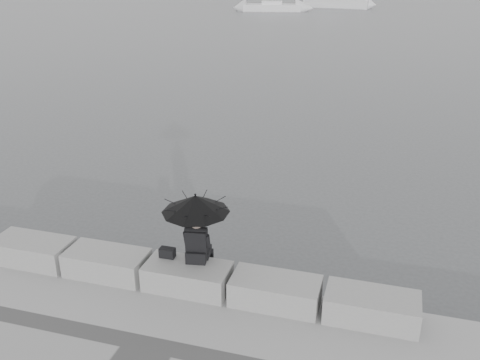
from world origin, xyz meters
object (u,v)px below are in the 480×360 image
(sailboat_left, at_px, (272,6))
(motor_cruiser, at_px, (337,0))
(seated_person, at_px, (196,212))
(dinghy, at_px, (303,8))

(sailboat_left, relative_size, motor_cruiser, 1.46)
(seated_person, xyz_separation_m, sailboat_left, (-12.52, 59.37, -1.49))
(sailboat_left, relative_size, dinghy, 4.42)
(sailboat_left, height_order, dinghy, sailboat_left)
(seated_person, distance_m, motor_cruiser, 66.76)
(sailboat_left, bearing_deg, dinghy, 19.41)
(seated_person, relative_size, motor_cruiser, 0.16)
(motor_cruiser, distance_m, dinghy, 6.24)
(seated_person, relative_size, dinghy, 0.48)
(motor_cruiser, xyz_separation_m, dinghy, (-3.63, -5.03, -0.65))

